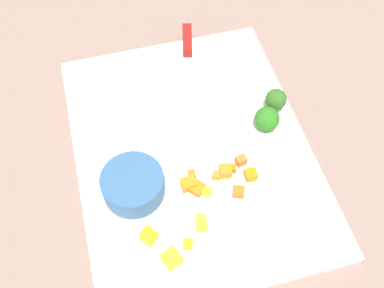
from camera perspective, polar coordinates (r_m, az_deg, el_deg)
name	(u,v)px	position (r m, az deg, el deg)	size (l,w,h in m)	color
ground_plane	(192,152)	(0.67, 0.00, -1.03)	(4.00, 4.00, 0.00)	gray
cutting_board	(192,150)	(0.66, 0.00, -0.76)	(0.43, 0.33, 0.01)	white
prep_bowl	(133,185)	(0.61, -7.44, -5.14)	(0.08, 0.08, 0.04)	#335D8D
chef_knife	(189,84)	(0.72, -0.44, 7.54)	(0.35, 0.10, 0.02)	silver
carrot_dice_0	(241,161)	(0.64, 6.19, -2.09)	(0.01, 0.01, 0.01)	orange
carrot_dice_1	(225,171)	(0.63, 4.22, -3.43)	(0.02, 0.02, 0.01)	orange
carrot_dice_2	(189,184)	(0.62, -0.44, -5.12)	(0.02, 0.02, 0.02)	orange
carrot_dice_3	(198,189)	(0.61, 0.70, -5.69)	(0.02, 0.02, 0.01)	orange
carrot_dice_4	(192,175)	(0.63, -0.03, -3.90)	(0.01, 0.01, 0.01)	orange
carrot_dice_5	(239,192)	(0.62, 5.89, -6.02)	(0.02, 0.01, 0.01)	orange
carrot_dice_6	(233,169)	(0.63, 5.14, -3.12)	(0.01, 0.01, 0.01)	orange
carrot_dice_7	(251,175)	(0.63, 7.39, -3.87)	(0.01, 0.02, 0.01)	orange
carrot_dice_8	(217,176)	(0.63, 3.12, -3.99)	(0.01, 0.01, 0.01)	orange
pepper_dice_0	(201,223)	(0.59, 1.16, -9.92)	(0.01, 0.02, 0.02)	yellow
pepper_dice_1	(205,192)	(0.61, 1.68, -6.04)	(0.01, 0.01, 0.01)	yellow
pepper_dice_2	(172,259)	(0.58, -2.58, -14.24)	(0.02, 0.02, 0.02)	yellow
pepper_dice_3	(149,236)	(0.59, -5.48, -11.47)	(0.02, 0.02, 0.02)	yellow
pepper_dice_4	(188,244)	(0.58, -0.53, -12.52)	(0.01, 0.01, 0.01)	yellow
broccoli_floret_0	(267,119)	(0.67, 9.42, 3.13)	(0.04, 0.04, 0.04)	#89B159
broccoli_floret_1	(276,100)	(0.69, 10.52, 5.51)	(0.03, 0.03, 0.04)	#97BD63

